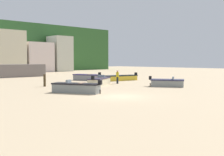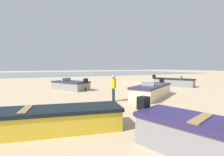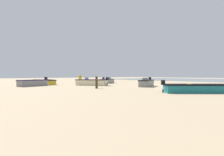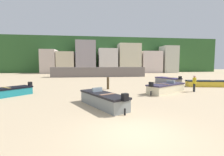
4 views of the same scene
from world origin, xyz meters
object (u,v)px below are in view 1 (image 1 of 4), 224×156
object	(u,v)px
boat_grey_1	(76,88)
beach_walker_foreground	(117,76)
boat_grey_0	(87,77)
boat_cream_2	(99,81)
boat_yellow_5	(121,78)
mooring_post_near_water	(45,80)
boat_grey_3	(167,83)

from	to	relation	value
boat_grey_1	beach_walker_foreground	world-z (taller)	beach_walker_foreground
boat_grey_0	boat_grey_1	bearing A→B (deg)	-150.53
boat_grey_0	boat_cream_2	distance (m)	7.83
boat_yellow_5	mooring_post_near_water	xyz separation A→B (m)	(-12.37, -0.53, 0.27)
boat_cream_2	beach_walker_foreground	size ratio (longest dim) A/B	2.83
mooring_post_near_water	boat_grey_1	bearing A→B (deg)	-98.51
boat_grey_0	boat_grey_3	world-z (taller)	boat_grey_0
boat_grey_1	boat_yellow_5	distance (m)	15.54
boat_cream_2	boat_grey_3	distance (m)	7.62
boat_cream_2	boat_grey_3	world-z (taller)	boat_cream_2
boat_yellow_5	beach_walker_foreground	world-z (taller)	beach_walker_foreground
boat_grey_1	boat_grey_3	bearing A→B (deg)	-37.36
boat_grey_3	mooring_post_near_water	xyz separation A→B (m)	(-9.66, 9.18, 0.25)
mooring_post_near_water	beach_walker_foreground	size ratio (longest dim) A/B	0.81
boat_grey_1	boat_cream_2	bearing A→B (deg)	6.91
boat_grey_0	beach_walker_foreground	size ratio (longest dim) A/B	2.63
boat_grey_1	beach_walker_foreground	distance (m)	10.45
boat_grey_3	boat_yellow_5	bearing A→B (deg)	-137.23
boat_grey_1	boat_cream_2	xyz separation A→B (m)	(6.43, 4.34, 0.00)
boat_cream_2	boat_yellow_5	size ratio (longest dim) A/B	0.88
boat_grey_0	mooring_post_near_water	distance (m)	9.85
boat_grey_3	boat_yellow_5	xyz separation A→B (m)	(2.71, 9.71, -0.02)
boat_grey_0	boat_cream_2	world-z (taller)	boat_grey_0
boat_yellow_5	boat_grey_3	bearing A→B (deg)	175.42
boat_grey_0	boat_yellow_5	world-z (taller)	boat_grey_0
boat_grey_1	boat_grey_3	distance (m)	10.91
boat_grey_0	boat_cream_2	xyz separation A→B (m)	(-3.65, -6.93, -0.00)
beach_walker_foreground	boat_yellow_5	bearing A→B (deg)	-35.19
boat_grey_0	boat_yellow_5	bearing A→B (deg)	-64.77
mooring_post_near_water	beach_walker_foreground	world-z (taller)	beach_walker_foreground
boat_grey_0	boat_grey_1	distance (m)	15.12
boat_grey_1	boat_grey_3	size ratio (longest dim) A/B	1.13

